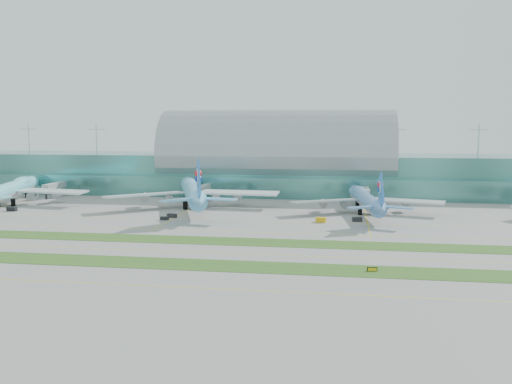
% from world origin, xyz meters
% --- Properties ---
extents(ground, '(700.00, 700.00, 0.00)m').
position_xyz_m(ground, '(0.00, 0.00, 0.00)').
color(ground, gray).
rests_on(ground, ground).
extents(terminal, '(340.00, 69.10, 36.00)m').
position_xyz_m(terminal, '(0.01, 128.79, 14.23)').
color(terminal, '#3D7A75').
rests_on(terminal, ground).
extents(grass_strip_near, '(420.00, 12.00, 0.08)m').
position_xyz_m(grass_strip_near, '(0.00, -28.00, 0.04)').
color(grass_strip_near, '#2D591E').
rests_on(grass_strip_near, ground).
extents(grass_strip_far, '(420.00, 12.00, 0.08)m').
position_xyz_m(grass_strip_far, '(0.00, 2.00, 0.04)').
color(grass_strip_far, '#2D591E').
rests_on(grass_strip_far, ground).
extents(taxiline_a, '(420.00, 0.35, 0.01)m').
position_xyz_m(taxiline_a, '(0.00, -48.00, 0.01)').
color(taxiline_a, yellow).
rests_on(taxiline_a, ground).
extents(taxiline_b, '(420.00, 0.35, 0.01)m').
position_xyz_m(taxiline_b, '(0.00, -14.00, 0.01)').
color(taxiline_b, yellow).
rests_on(taxiline_b, ground).
extents(taxiline_c, '(420.00, 0.35, 0.01)m').
position_xyz_m(taxiline_c, '(0.00, 18.00, 0.01)').
color(taxiline_c, yellow).
rests_on(taxiline_c, ground).
extents(taxiline_d, '(420.00, 0.35, 0.01)m').
position_xyz_m(taxiline_d, '(0.00, 40.00, 0.01)').
color(taxiline_d, yellow).
rests_on(taxiline_d, ground).
extents(airliner_a, '(70.26, 81.02, 22.56)m').
position_xyz_m(airliner_a, '(-112.77, 65.11, 6.96)').
color(airliner_a, '#6EDFF2').
rests_on(airliner_a, ground).
extents(airliner_b, '(70.58, 82.02, 23.26)m').
position_xyz_m(airliner_b, '(-29.81, 69.27, 7.17)').
color(airliner_b, '#70C4F7').
rests_on(airliner_b, ground).
extents(airliner_c, '(61.05, 69.78, 19.22)m').
position_xyz_m(airliner_c, '(43.12, 64.63, 5.93)').
color(airliner_c, '#5E93CF').
rests_on(airliner_c, ground).
extents(gse_b, '(4.33, 2.17, 1.76)m').
position_xyz_m(gse_b, '(-101.09, 48.31, 0.88)').
color(gse_b, black).
rests_on(gse_b, ground).
extents(gse_c, '(3.10, 1.76, 1.28)m').
position_xyz_m(gse_c, '(-31.96, 36.93, 0.64)').
color(gse_c, black).
rests_on(gse_c, ground).
extents(gse_d, '(4.12, 2.84, 1.51)m').
position_xyz_m(gse_d, '(-30.87, 42.68, 0.76)').
color(gse_d, black).
rests_on(gse_d, ground).
extents(gse_e, '(3.85, 2.57, 1.78)m').
position_xyz_m(gse_e, '(26.29, 40.71, 0.89)').
color(gse_e, '#E0A80D').
rests_on(gse_e, ground).
extents(gse_f, '(3.85, 2.22, 1.64)m').
position_xyz_m(gse_f, '(39.43, 44.37, 0.82)').
color(gse_f, black).
rests_on(gse_f, ground).
extents(taxiway_sign_east, '(2.55, 0.56, 1.07)m').
position_xyz_m(taxiway_sign_east, '(41.47, -27.83, 0.53)').
color(taxiway_sign_east, black).
rests_on(taxiway_sign_east, ground).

